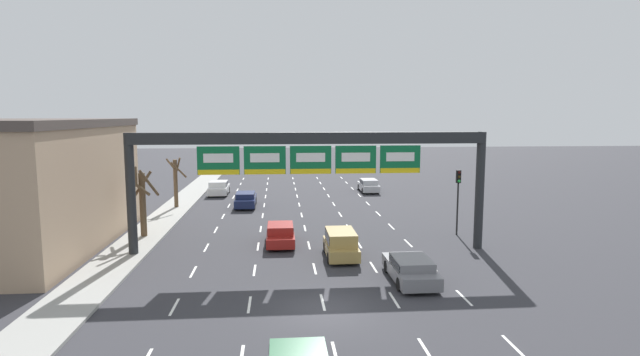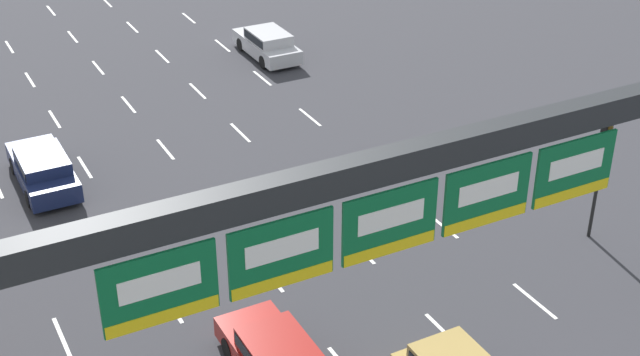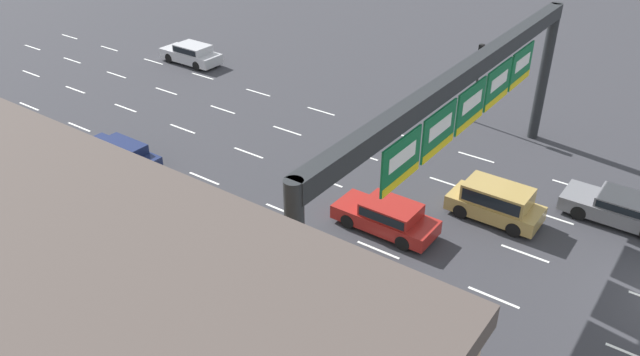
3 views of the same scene
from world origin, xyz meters
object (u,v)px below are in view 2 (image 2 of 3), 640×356
Objects in this scene: car_silver at (267,43)px; traffic_light_near_gantry at (604,150)px; sign_gantry at (383,210)px; car_navy at (43,168)px.

car_silver is 1.01× the size of traffic_light_near_gantry.
sign_gantry reaches higher than traffic_light_near_gantry.
sign_gantry is 11.53m from traffic_light_near_gantry.
car_navy is 20.00m from traffic_light_near_gantry.
car_navy is at bearing 141.92° from traffic_light_near_gantry.
sign_gantry is 4.75× the size of traffic_light_near_gantry.
car_silver is 0.99× the size of car_navy.
car_navy is at bearing -147.83° from car_silver.
car_silver is 20.73m from traffic_light_near_gantry.
traffic_light_near_gantry reaches higher than car_silver.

